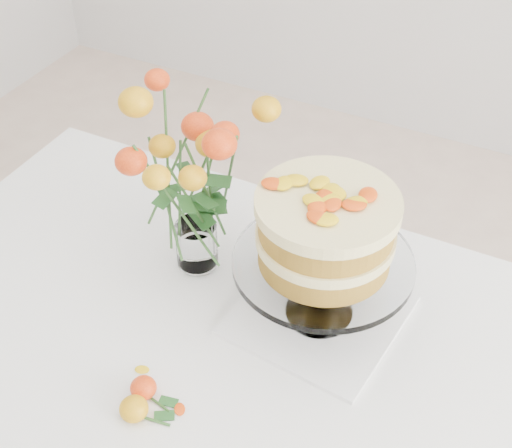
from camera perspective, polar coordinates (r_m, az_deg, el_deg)
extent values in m
cube|color=tan|center=(1.30, -2.02, -11.09)|extent=(1.40, 0.90, 0.04)
cylinder|color=tan|center=(2.03, -12.36, -3.84)|extent=(0.06, 0.06, 0.71)
cube|color=white|center=(1.28, -2.05, -10.45)|extent=(1.42, 0.92, 0.01)
cube|color=white|center=(1.65, 5.59, -1.45)|extent=(1.42, 0.01, 0.20)
cube|color=white|center=(1.34, 5.03, -7.26)|extent=(0.31, 0.31, 0.01)
cylinder|color=white|center=(1.28, 5.23, -4.91)|extent=(0.03, 0.03, 0.10)
cylinder|color=white|center=(1.24, 5.39, -3.05)|extent=(0.32, 0.32, 0.01)
cylinder|color=olive|center=(1.22, 5.48, -2.05)|extent=(0.27, 0.27, 0.05)
cylinder|color=#FFEBA4|center=(1.20, 5.58, -0.90)|extent=(0.28, 0.28, 0.02)
cylinder|color=olive|center=(1.18, 5.68, 0.30)|extent=(0.27, 0.27, 0.05)
cylinder|color=#FFEBA4|center=(1.16, 5.79, 1.58)|extent=(0.28, 0.28, 0.02)
cylinder|color=white|center=(1.44, -4.66, -3.12)|extent=(0.07, 0.07, 0.01)
cylinder|color=white|center=(1.40, -4.77, -1.61)|extent=(0.08, 0.08, 0.09)
ellipsoid|color=orange|center=(1.20, -9.75, -14.36)|extent=(0.05, 0.05, 0.04)
cylinder|color=#2E5A24|center=(1.21, -8.18, -15.33)|extent=(0.06, 0.01, 0.00)
ellipsoid|color=red|center=(1.23, -9.00, -12.82)|extent=(0.04, 0.04, 0.04)
cylinder|color=#2E5A24|center=(1.23, -7.86, -14.05)|extent=(0.05, 0.02, 0.00)
ellipsoid|color=yellow|center=(1.27, -9.10, -11.44)|extent=(0.03, 0.02, 0.00)
ellipsoid|color=yellow|center=(1.22, -6.13, -14.53)|extent=(0.03, 0.02, 0.00)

